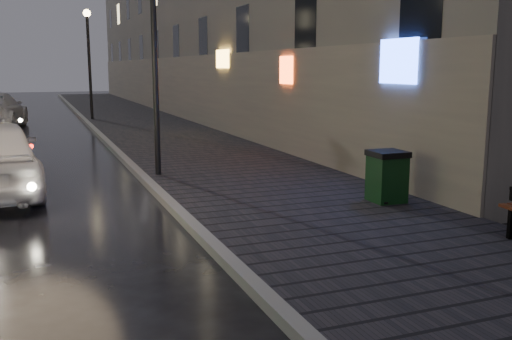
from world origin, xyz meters
The scene contains 6 objects.
ground centered at (0.00, 0.00, 0.00)m, with size 120.00×120.00×0.00m, color black.
sidewalk centered at (3.90, 21.00, 0.07)m, with size 4.60×58.00×0.15m, color black.
curb centered at (1.50, 21.00, 0.07)m, with size 0.20×58.00×0.15m, color slate.
lamp_near centered at (1.85, 6.00, 3.49)m, with size 0.36×0.36×5.28m.
lamp_far centered at (1.85, 22.00, 3.49)m, with size 0.36×0.36×5.28m.
trash_bin centered at (5.34, 1.63, 0.65)m, with size 0.66×0.66×0.98m.
Camera 1 is at (-0.84, -7.38, 2.68)m, focal length 40.00 mm.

